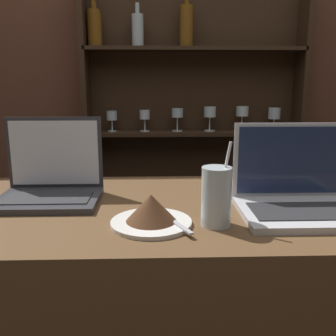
{
  "coord_description": "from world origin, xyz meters",
  "views": [
    {
      "loc": [
        -0.08,
        -0.68,
        1.29
      ],
      "look_at": [
        -0.04,
        0.37,
        1.05
      ],
      "focal_mm": 40.0,
      "sensor_mm": 36.0,
      "label": 1
    }
  ],
  "objects_px": {
    "laptop_far": "(298,194)",
    "water_glass": "(216,196)",
    "laptop_near": "(51,182)",
    "cake_plate": "(151,212)"
  },
  "relations": [
    {
      "from": "laptop_far",
      "to": "water_glass",
      "type": "distance_m",
      "value": 0.26
    },
    {
      "from": "laptop_near",
      "to": "laptop_far",
      "type": "bearing_deg",
      "value": -10.77
    },
    {
      "from": "water_glass",
      "to": "laptop_near",
      "type": "bearing_deg",
      "value": 153.74
    },
    {
      "from": "water_glass",
      "to": "laptop_far",
      "type": "bearing_deg",
      "value": 21.48
    },
    {
      "from": "laptop_near",
      "to": "cake_plate",
      "type": "bearing_deg",
      "value": -35.93
    },
    {
      "from": "laptop_near",
      "to": "cake_plate",
      "type": "relative_size",
      "value": 1.46
    },
    {
      "from": "laptop_far",
      "to": "cake_plate",
      "type": "xyz_separation_m",
      "value": [
        -0.39,
        -0.09,
        -0.02
      ]
    },
    {
      "from": "laptop_far",
      "to": "cake_plate",
      "type": "relative_size",
      "value": 1.62
    },
    {
      "from": "laptop_near",
      "to": "laptop_far",
      "type": "height_order",
      "value": "laptop_near"
    },
    {
      "from": "water_glass",
      "to": "cake_plate",
      "type": "bearing_deg",
      "value": 177.12
    }
  ]
}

